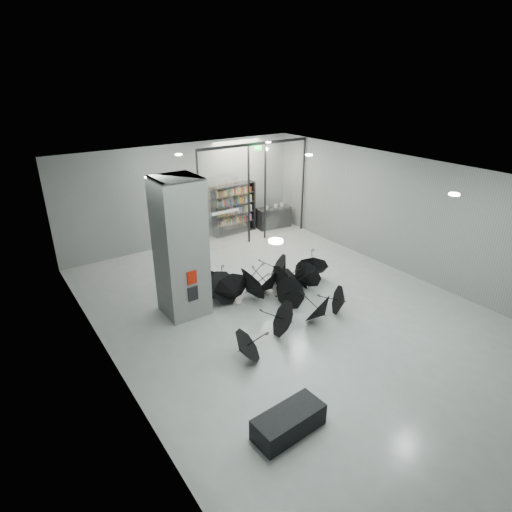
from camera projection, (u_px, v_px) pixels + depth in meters
room at (298, 222)px, 11.11m from camera, size 14.00×14.02×4.01m
column at (180, 248)px, 11.66m from camera, size 1.20×1.20×4.00m
fire_cabinet at (192, 278)px, 11.45m from camera, size 0.28×0.04×0.38m
info_panel at (193, 294)px, 11.66m from camera, size 0.30×0.03×0.42m
exit_sign at (258, 148)px, 15.96m from camera, size 0.30×0.06×0.15m
glass_partition at (255, 189)px, 16.76m from camera, size 5.06×0.08×4.00m
bench at (289, 422)px, 8.20m from camera, size 1.50×0.72×0.47m
bookshelf at (234, 209)px, 18.03m from camera, size 1.99×0.48×2.17m
shop_counter at (274, 218)px, 18.95m from camera, size 1.59×0.81×0.91m
umbrella_cluster at (273, 292)px, 12.83m from camera, size 5.68×4.50×1.36m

